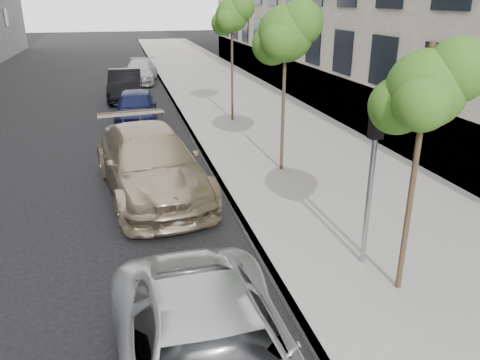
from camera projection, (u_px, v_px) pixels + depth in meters
name	position (u px, v px, depth m)	size (l,w,h in m)	color
sidewalk	(215.00, 84.00, 29.06)	(6.40, 72.00, 0.14)	gray
curb	(164.00, 86.00, 28.35)	(0.15, 72.00, 0.14)	#9E9B93
tree_near	(428.00, 89.00, 7.16)	(1.60, 1.40, 4.36)	#38281C
tree_mid	(287.00, 34.00, 12.89)	(1.85, 1.65, 4.88)	#38281C
tree_far	(232.00, 16.00, 18.67)	(1.66, 1.46, 5.07)	#38281C
signal_pole	(372.00, 170.00, 8.57)	(0.25, 0.20, 3.06)	#939699
suv	(150.00, 163.00, 12.61)	(2.44, 6.01, 1.75)	tan
sedan_blue	(136.00, 107.00, 19.73)	(1.73, 4.30, 1.47)	#101538
sedan_black	(125.00, 85.00, 24.67)	(1.64, 4.71, 1.55)	black
sedan_rear	(140.00, 72.00, 29.77)	(1.94, 4.78, 1.39)	#ACB0B4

